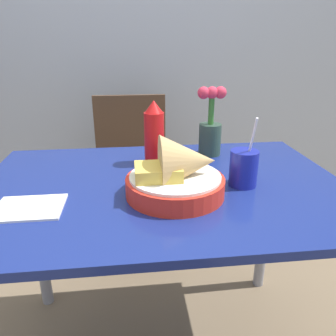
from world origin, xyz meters
name	(u,v)px	position (x,y,z in m)	size (l,w,h in m)	color
wall_window	(141,13)	(0.00, 1.25, 1.30)	(7.00, 0.06, 2.60)	#9EA8B7
dining_table	(163,212)	(0.00, 0.00, 0.63)	(1.14, 0.78, 0.73)	navy
chair_far_window	(132,161)	(-0.10, 0.81, 0.51)	(0.40, 0.40, 0.86)	#473323
food_basket	(179,175)	(0.04, -0.09, 0.79)	(0.28, 0.28, 0.18)	red
ketchup_bottle	(154,134)	(-0.01, 0.18, 0.84)	(0.07, 0.07, 0.23)	red
drink_cup	(243,169)	(0.24, -0.04, 0.78)	(0.09, 0.09, 0.23)	#192399
flower_vase	(210,128)	(0.21, 0.26, 0.83)	(0.11, 0.09, 0.26)	#2D4738
napkin	(29,208)	(-0.37, -0.13, 0.73)	(0.18, 0.14, 0.01)	white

